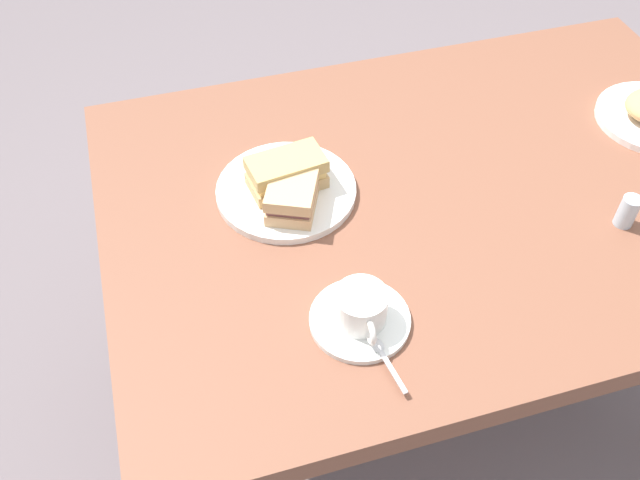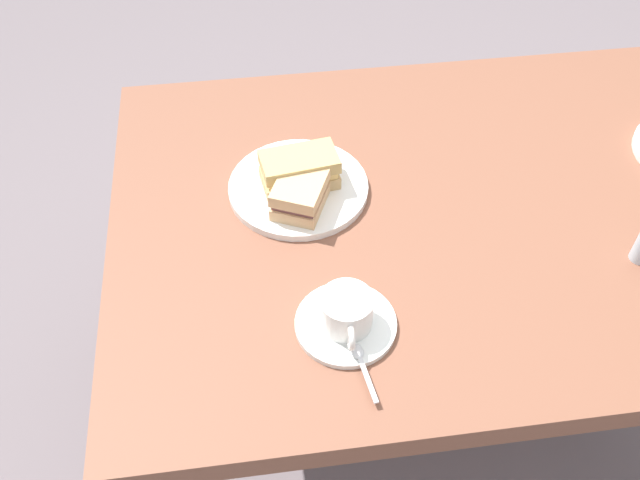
# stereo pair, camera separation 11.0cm
# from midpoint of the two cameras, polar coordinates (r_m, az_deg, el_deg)

# --- Properties ---
(ground_plane) EXTENTS (6.00, 6.00, 0.00)m
(ground_plane) POSITION_cam_midpoint_polar(r_m,az_deg,el_deg) (1.84, 9.90, -13.62)
(ground_plane) COLOR slate
(dining_table) EXTENTS (1.23, 0.85, 0.74)m
(dining_table) POSITION_cam_midpoint_polar(r_m,az_deg,el_deg) (1.30, 13.64, 0.38)
(dining_table) COLOR brown
(dining_table) RESTS_ON ground_plane
(sandwich_plate) EXTENTS (0.25, 0.25, 0.01)m
(sandwich_plate) POSITION_cam_midpoint_polar(r_m,az_deg,el_deg) (1.22, 0.77, 4.26)
(sandwich_plate) COLOR white
(sandwich_plate) RESTS_ON dining_table
(sandwich_front) EXTENTS (0.14, 0.09, 0.06)m
(sandwich_front) POSITION_cam_midpoint_polar(r_m,az_deg,el_deg) (1.20, 0.92, 5.74)
(sandwich_front) COLOR tan
(sandwich_front) RESTS_ON sandwich_plate
(sandwich_back) EXTENTS (0.12, 0.13, 0.06)m
(sandwich_back) POSITION_cam_midpoint_polar(r_m,az_deg,el_deg) (1.16, 1.13, 3.89)
(sandwich_back) COLOR tan
(sandwich_back) RESTS_ON sandwich_plate
(coffee_saucer) EXTENTS (0.15, 0.15, 0.01)m
(coffee_saucer) POSITION_cam_midpoint_polar(r_m,az_deg,el_deg) (1.04, 5.22, -7.14)
(coffee_saucer) COLOR white
(coffee_saucer) RESTS_ON dining_table
(coffee_cup) EXTENTS (0.08, 0.11, 0.06)m
(coffee_cup) POSITION_cam_midpoint_polar(r_m,az_deg,el_deg) (1.01, 5.38, -6.08)
(coffee_cup) COLOR white
(coffee_cup) RESTS_ON coffee_saucer
(spoon) EXTENTS (0.03, 0.10, 0.01)m
(spoon) POSITION_cam_midpoint_polar(r_m,az_deg,el_deg) (0.99, 6.71, -10.29)
(spoon) COLOR silver
(spoon) RESTS_ON coffee_saucer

